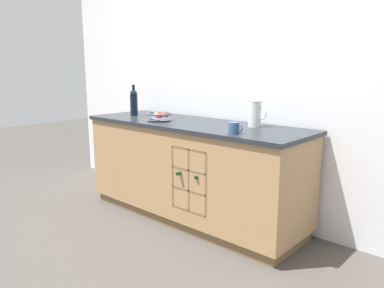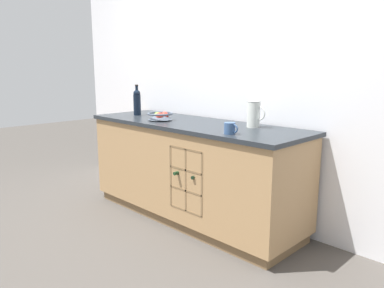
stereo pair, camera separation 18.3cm
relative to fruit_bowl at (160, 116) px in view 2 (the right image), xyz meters
The scene contains 7 objects.
ground_plane 1.00m from the fruit_bowl, 23.01° to the left, with size 14.00×14.00×0.00m, color #4C4742.
back_wall 0.69m from the fruit_bowl, 61.01° to the left, with size 4.55×0.06×2.55m, color white.
kitchen_island 0.59m from the fruit_bowl, 22.59° to the left, with size 2.19×0.73×0.90m.
fruit_bowl is the anchor object (origin of this frame).
white_pitcher 0.90m from the fruit_bowl, 17.94° to the left, with size 0.17×0.11×0.22m.
ceramic_mug 0.93m from the fruit_bowl, ahead, with size 0.12×0.08×0.08m.
standing_wine_bottle 0.50m from the fruit_bowl, 168.83° to the left, with size 0.08×0.08×0.31m.
Camera 2 is at (2.36, -2.34, 1.38)m, focal length 35.00 mm.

